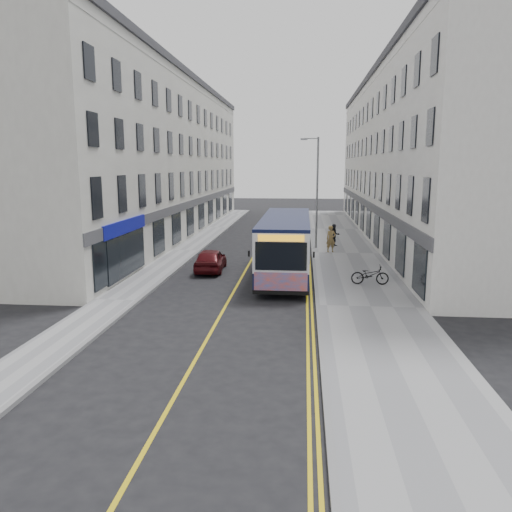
% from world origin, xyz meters
% --- Properties ---
extents(ground, '(140.00, 140.00, 0.00)m').
position_xyz_m(ground, '(0.00, 0.00, 0.00)').
color(ground, black).
rests_on(ground, ground).
extents(pavement_east, '(4.50, 64.00, 0.12)m').
position_xyz_m(pavement_east, '(6.25, 12.00, 0.06)').
color(pavement_east, gray).
rests_on(pavement_east, ground).
extents(pavement_west, '(2.00, 64.00, 0.12)m').
position_xyz_m(pavement_west, '(-5.00, 12.00, 0.06)').
color(pavement_west, gray).
rests_on(pavement_west, ground).
extents(kerb_east, '(0.18, 64.00, 0.13)m').
position_xyz_m(kerb_east, '(4.00, 12.00, 0.07)').
color(kerb_east, slate).
rests_on(kerb_east, ground).
extents(kerb_west, '(0.18, 64.00, 0.13)m').
position_xyz_m(kerb_west, '(-4.00, 12.00, 0.07)').
color(kerb_west, slate).
rests_on(kerb_west, ground).
extents(road_centre_line, '(0.12, 64.00, 0.01)m').
position_xyz_m(road_centre_line, '(0.00, 12.00, 0.00)').
color(road_centre_line, gold).
rests_on(road_centre_line, ground).
extents(road_dbl_yellow_inner, '(0.10, 64.00, 0.01)m').
position_xyz_m(road_dbl_yellow_inner, '(3.55, 12.00, 0.00)').
color(road_dbl_yellow_inner, gold).
rests_on(road_dbl_yellow_inner, ground).
extents(road_dbl_yellow_outer, '(0.10, 64.00, 0.01)m').
position_xyz_m(road_dbl_yellow_outer, '(3.75, 12.00, 0.00)').
color(road_dbl_yellow_outer, gold).
rests_on(road_dbl_yellow_outer, ground).
extents(terrace_east, '(6.00, 46.00, 13.00)m').
position_xyz_m(terrace_east, '(11.50, 21.00, 6.50)').
color(terrace_east, white).
rests_on(terrace_east, ground).
extents(terrace_west, '(6.00, 46.00, 13.00)m').
position_xyz_m(terrace_west, '(-9.00, 21.00, 6.50)').
color(terrace_west, silver).
rests_on(terrace_west, ground).
extents(streetlamp, '(1.32, 0.18, 8.00)m').
position_xyz_m(streetlamp, '(4.17, 14.00, 4.38)').
color(streetlamp, gray).
rests_on(streetlamp, ground).
extents(city_bus, '(2.62, 11.24, 3.27)m').
position_xyz_m(city_bus, '(2.35, 5.16, 1.79)').
color(city_bus, black).
rests_on(city_bus, ground).
extents(bicycle, '(1.88, 0.67, 0.98)m').
position_xyz_m(bicycle, '(6.70, 2.81, 0.61)').
color(bicycle, black).
rests_on(bicycle, pavement_east).
extents(pedestrian_near, '(0.77, 0.62, 1.84)m').
position_xyz_m(pedestrian_near, '(5.22, 12.23, 1.04)').
color(pedestrian_near, olive).
rests_on(pedestrian_near, pavement_east).
extents(pedestrian_far, '(0.90, 0.77, 1.62)m').
position_xyz_m(pedestrian_far, '(5.62, 14.96, 0.93)').
color(pedestrian_far, black).
rests_on(pedestrian_far, pavement_east).
extents(car_white, '(2.03, 4.80, 1.54)m').
position_xyz_m(car_white, '(2.40, 22.48, 0.77)').
color(car_white, silver).
rests_on(car_white, ground).
extents(car_maroon, '(1.72, 3.96, 1.33)m').
position_xyz_m(car_maroon, '(-2.00, 5.78, 0.66)').
color(car_maroon, '#4B0C10').
rests_on(car_maroon, ground).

